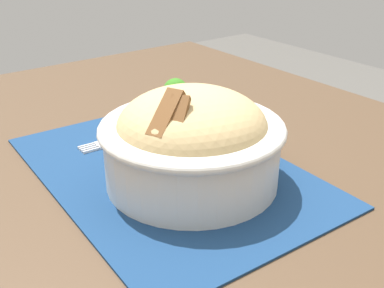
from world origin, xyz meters
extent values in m
cube|color=#4C3826|center=(0.00, 0.00, 0.73)|extent=(1.06, 0.95, 0.03)
cylinder|color=#412F20|center=(0.47, -0.42, 0.36)|extent=(0.04, 0.04, 0.72)
cube|color=navy|center=(-0.02, -0.03, 0.75)|extent=(0.42, 0.30, 0.00)
cylinder|color=silver|center=(-0.07, -0.04, 0.79)|extent=(0.21, 0.21, 0.08)
torus|color=silver|center=(-0.07, -0.04, 0.82)|extent=(0.22, 0.22, 0.01)
ellipsoid|color=tan|center=(-0.07, -0.04, 0.83)|extent=(0.24, 0.24, 0.09)
sphere|color=#33751F|center=(-0.01, -0.06, 0.85)|extent=(0.03, 0.03, 0.03)
sphere|color=#33751F|center=(-0.06, -0.03, 0.85)|extent=(0.04, 0.04, 0.04)
cylinder|color=orange|center=(-0.07, -0.04, 0.85)|extent=(0.03, 0.02, 0.01)
cube|color=brown|center=(-0.09, 0.01, 0.86)|extent=(0.04, 0.05, 0.04)
cube|color=brown|center=(-0.10, 0.01, 0.86)|extent=(0.04, 0.05, 0.04)
cube|color=silver|center=(0.09, -0.06, 0.76)|extent=(0.01, 0.06, 0.00)
cube|color=silver|center=(0.09, -0.02, 0.76)|extent=(0.01, 0.01, 0.00)
cube|color=silver|center=(0.09, 0.00, 0.76)|extent=(0.02, 0.03, 0.00)
cube|color=silver|center=(0.10, 0.03, 0.76)|extent=(0.00, 0.02, 0.00)
cube|color=silver|center=(0.09, 0.03, 0.76)|extent=(0.00, 0.02, 0.00)
cube|color=silver|center=(0.09, 0.03, 0.76)|extent=(0.00, 0.02, 0.00)
cube|color=silver|center=(0.08, 0.03, 0.76)|extent=(0.00, 0.02, 0.00)
camera|label=1|loc=(-0.47, 0.27, 1.05)|focal=44.44mm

